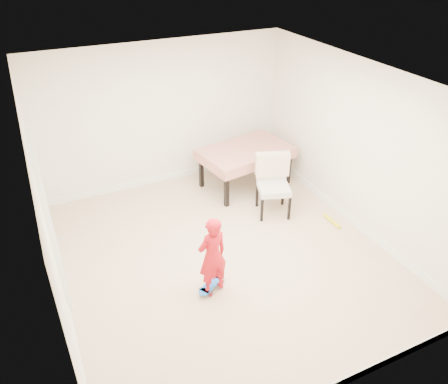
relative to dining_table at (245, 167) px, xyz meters
name	(u,v)px	position (x,y,z in m)	size (l,w,h in m)	color
ground	(224,254)	(-1.24, -1.69, -0.37)	(5.00, 5.00, 0.00)	#C9AD8B
ceiling	(224,84)	(-1.24, -1.69, 2.21)	(4.50, 5.00, 0.04)	white
wall_back	(164,116)	(-1.24, 0.79, 0.93)	(4.50, 0.04, 2.60)	white
wall_front	(342,303)	(-1.24, -4.17, 0.93)	(4.50, 0.04, 2.60)	white
wall_left	(47,219)	(-3.47, -1.69, 0.93)	(0.04, 5.00, 2.60)	white
wall_right	(357,147)	(0.99, -1.69, 0.93)	(0.04, 5.00, 2.60)	white
door	(50,225)	(-3.46, -1.39, 0.65)	(0.10, 0.94, 2.11)	white
baseboard_back	(168,177)	(-1.24, 0.80, -0.31)	(4.50, 0.02, 0.12)	white
baseboard_left	(67,298)	(-3.48, -1.69, -0.31)	(0.02, 5.00, 0.12)	white
baseboard_right	(345,215)	(1.00, -1.69, -0.31)	(0.02, 5.00, 0.12)	white
dining_table	(245,167)	(0.00, 0.00, 0.00)	(1.59, 1.00, 0.75)	#AB0909
dining_chair	(274,186)	(-0.01, -1.03, 0.14)	(0.56, 0.64, 1.02)	silver
skateboard	(212,285)	(-1.68, -2.25, -0.34)	(0.51, 0.19, 0.08)	blue
child	(212,258)	(-1.69, -2.32, 0.19)	(0.41, 0.27, 1.13)	red
foam_toy	(332,221)	(0.72, -1.71, -0.34)	(0.06, 0.06, 0.40)	yellow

